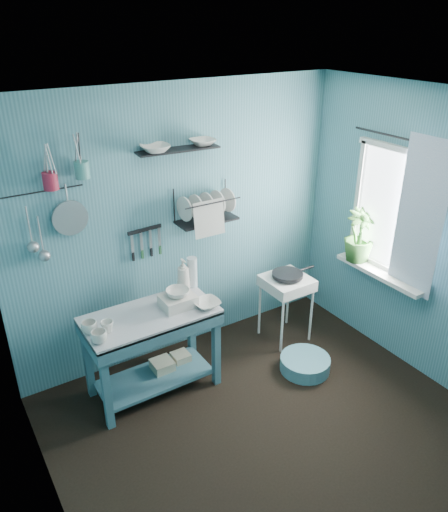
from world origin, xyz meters
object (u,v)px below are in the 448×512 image
dish_rack (207,204)px  colander (70,218)px  storage_tin_small (181,363)px  utensil_cup_magenta (50,181)px  storage_tin_large (163,371)px  work_counter (153,352)px  frying_pan (287,275)px  mug_mid (107,327)px  utensil_cup_teal (82,170)px  wash_tub (178,301)px  hotplate_stand (285,308)px  mug_right (89,327)px  potted_plant (359,236)px  soap_bottle (183,275)px  floor_basin (305,364)px  mug_left (99,337)px  water_bottle (192,272)px

dish_rack → colander: 1.18m
colander → storage_tin_small: bearing=-27.0°
utensil_cup_magenta → storage_tin_large: 1.90m
work_counter → frying_pan: work_counter is taller
storage_tin_small → work_counter: bearing=-165.1°
mug_mid → utensil_cup_teal: (0.10, 0.47, 1.10)m
work_counter → wash_tub: 0.50m
hotplate_stand → colander: (-1.86, 0.43, 1.21)m
utensil_cup_magenta → mug_right: bearing=-86.4°
utensil_cup_teal → potted_plant: 2.58m
hotplate_stand → frying_pan: size_ratio=2.26×
utensil_cup_teal → storage_tin_small: utensil_cup_teal is taller
work_counter → utensil_cup_magenta: bearing=148.8°
mug_right → soap_bottle: bearing=12.3°
floor_basin → storage_tin_large: bearing=154.8°
potted_plant → storage_tin_large: 2.21m
frying_pan → floor_basin: bearing=-107.8°
utensil_cup_magenta → storage_tin_small: utensil_cup_magenta is taller
soap_bottle → storage_tin_large: (-0.32, -0.15, -0.81)m
dish_rack → utensil_cup_teal: bearing=173.6°
mug_right → soap_bottle: (0.92, 0.20, 0.10)m
mug_mid → utensil_cup_magenta: (-0.15, 0.47, 1.05)m
mug_right → floor_basin: size_ratio=0.27×
dish_rack → soap_bottle: bearing=-158.0°
frying_pan → dish_rack: size_ratio=0.55×
utensil_cup_teal → mug_left: bearing=-108.8°
hotplate_stand → dish_rack: 1.36m
utensil_cup_teal → colander: bearing=167.0°
dish_rack → floor_basin: size_ratio=1.20×
frying_pan → storage_tin_large: size_ratio=1.36×
work_counter → hotplate_stand: size_ratio=1.61×
soap_bottle → hotplate_stand: size_ratio=0.44×
mug_mid → soap_bottle: (0.80, 0.26, 0.10)m
water_bottle → frying_pan: (0.93, -0.20, -0.20)m
mug_right → colander: size_ratio=0.44×
mug_right → hotplate_stand: bearing=0.5°
water_bottle → storage_tin_large: water_bottle is taller
work_counter → storage_tin_large: (0.10, 0.05, -0.28)m
hotplate_stand → storage_tin_small: 1.17m
soap_bottle → storage_tin_large: 0.88m
mug_mid → potted_plant: (2.44, -0.20, 0.27)m
mug_left → water_bottle: 1.07m
hotplate_stand → storage_tin_large: bearing=-171.9°
mug_left → storage_tin_small: mug_left is taller
mug_right → utensil_cup_magenta: size_ratio=0.95×
work_counter → mug_left: size_ratio=8.85×
frying_pan → storage_tin_small: (-1.15, 0.06, -0.61)m
hotplate_stand → utensil_cup_magenta: bearing=178.1°
wash_tub → floor_basin: wash_tub is taller
soap_bottle → dish_rack: 0.66m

